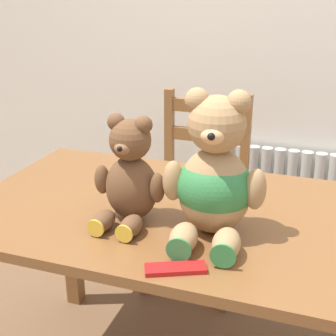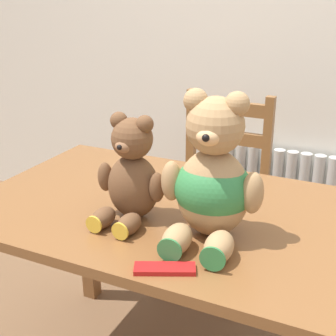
% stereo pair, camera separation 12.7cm
% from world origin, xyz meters
% --- Properties ---
extents(radiator, '(0.82, 0.10, 0.56)m').
position_xyz_m(radiator, '(0.07, 1.54, 0.25)').
color(radiator, beige).
rests_on(radiator, ground_plane).
extents(dining_table, '(1.47, 0.77, 0.72)m').
position_xyz_m(dining_table, '(0.00, 0.39, 0.62)').
color(dining_table, brown).
rests_on(dining_table, ground_plane).
extents(wooden_chair_behind, '(0.41, 0.39, 0.90)m').
position_xyz_m(wooden_chair_behind, '(-0.22, 1.10, 0.44)').
color(wooden_chair_behind, brown).
rests_on(wooden_chair_behind, ground_plane).
extents(teddy_bear_left, '(0.21, 0.21, 0.31)m').
position_xyz_m(teddy_bear_left, '(-0.20, 0.28, 0.85)').
color(teddy_bear_left, brown).
rests_on(teddy_bear_left, dining_table).
extents(teddy_bear_right, '(0.28, 0.29, 0.39)m').
position_xyz_m(teddy_bear_right, '(0.05, 0.28, 0.88)').
color(teddy_bear_right, tan).
rests_on(teddy_bear_right, dining_table).
extents(chocolate_bar, '(0.15, 0.10, 0.01)m').
position_xyz_m(chocolate_bar, '(0.01, 0.07, 0.72)').
color(chocolate_bar, red).
rests_on(chocolate_bar, dining_table).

